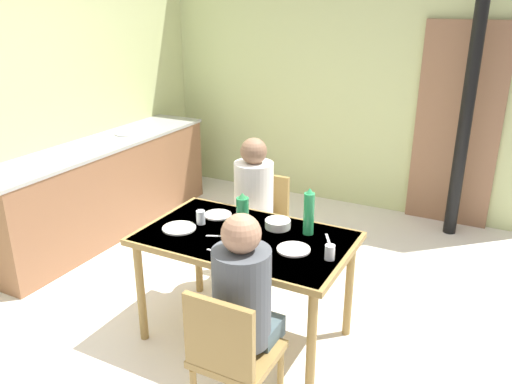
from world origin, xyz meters
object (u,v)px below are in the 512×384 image
object	(u,v)px
person_near_diner	(243,293)
water_bottle_green_near	(243,215)
kitchen_counter	(103,188)
water_bottle_green_far	(309,212)
serving_bowl_center	(278,224)
dining_table	(245,247)
chair_far_diner	(261,222)
person_far_diner	(253,194)
chair_near_diner	(231,354)

from	to	relation	value
person_near_diner	water_bottle_green_near	bearing A→B (deg)	118.94
kitchen_counter	water_bottle_green_far	world-z (taller)	water_bottle_green_far
water_bottle_green_far	serving_bowl_center	size ratio (longest dim) A/B	1.84
dining_table	chair_far_diner	bearing A→B (deg)	109.76
dining_table	person_near_diner	world-z (taller)	person_near_diner
person_far_diner	water_bottle_green_near	bearing A→B (deg)	112.13
person_near_diner	serving_bowl_center	xyz separation A→B (m)	(-0.20, 0.84, 0.01)
person_far_diner	chair_far_diner	bearing A→B (deg)	-90.00
kitchen_counter	water_bottle_green_near	bearing A→B (deg)	-22.96
chair_near_diner	serving_bowl_center	world-z (taller)	chair_near_diner
kitchen_counter	chair_near_diner	bearing A→B (deg)	-34.49
chair_far_diner	water_bottle_green_far	size ratio (longest dim) A/B	2.78
chair_near_diner	chair_far_diner	size ratio (longest dim) A/B	1.00
water_bottle_green_near	serving_bowl_center	size ratio (longest dim) A/B	1.68
chair_near_diner	water_bottle_green_near	bearing A→B (deg)	114.51
dining_table	person_far_diner	world-z (taller)	person_far_diner
dining_table	water_bottle_green_near	xyz separation A→B (m)	(-0.02, 0.01, 0.22)
dining_table	water_bottle_green_near	world-z (taller)	water_bottle_green_near
dining_table	serving_bowl_center	world-z (taller)	serving_bowl_center
chair_far_diner	serving_bowl_center	xyz separation A→B (m)	(0.41, -0.55, 0.29)
dining_table	person_far_diner	size ratio (longest dim) A/B	1.75
chair_far_diner	person_far_diner	size ratio (longest dim) A/B	1.13
chair_near_diner	chair_far_diner	xyz separation A→B (m)	(-0.60, 1.53, 0.00)
person_far_diner	water_bottle_green_far	bearing A→B (deg)	146.42
water_bottle_green_near	serving_bowl_center	bearing A→B (deg)	51.78
dining_table	person_near_diner	bearing A→B (deg)	-62.28
chair_near_diner	water_bottle_green_far	bearing A→B (deg)	89.25
water_bottle_green_near	water_bottle_green_far	xyz separation A→B (m)	(0.37, 0.21, 0.01)
dining_table	chair_near_diner	size ratio (longest dim) A/B	1.55
chair_near_diner	person_far_diner	size ratio (longest dim) A/B	1.13
person_near_diner	person_far_diner	xyz separation A→B (m)	(-0.60, 1.26, 0.00)
kitchen_counter	dining_table	distance (m)	2.24
water_bottle_green_near	person_near_diner	bearing A→B (deg)	-61.06
person_far_diner	kitchen_counter	bearing A→B (deg)	-7.82
water_bottle_green_far	chair_far_diner	bearing A→B (deg)	138.50
kitchen_counter	water_bottle_green_near	xyz separation A→B (m)	(2.03, -0.86, 0.44)
kitchen_counter	water_bottle_green_far	distance (m)	2.53
chair_far_diner	serving_bowl_center	world-z (taller)	chair_far_diner
person_near_diner	water_bottle_green_far	xyz separation A→B (m)	(0.01, 0.85, 0.13)
kitchen_counter	person_far_diner	world-z (taller)	person_far_diner
chair_far_diner	chair_near_diner	bearing A→B (deg)	111.58
chair_near_diner	water_bottle_green_far	size ratio (longest dim) A/B	2.78
chair_near_diner	person_far_diner	world-z (taller)	person_far_diner
water_bottle_green_far	kitchen_counter	bearing A→B (deg)	164.73
dining_table	water_bottle_green_far	bearing A→B (deg)	32.47
dining_table	chair_near_diner	bearing A→B (deg)	-66.65
dining_table	chair_near_diner	distance (m)	0.85
chair_near_diner	water_bottle_green_near	distance (m)	0.94
dining_table	chair_near_diner	xyz separation A→B (m)	(0.33, -0.76, -0.18)
chair_far_diner	water_bottle_green_far	xyz separation A→B (m)	(0.62, -0.55, 0.41)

